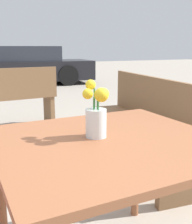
% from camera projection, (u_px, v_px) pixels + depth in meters
% --- Properties ---
extents(table_front, '(0.97, 0.90, 0.72)m').
position_uv_depth(table_front, '(109.00, 158.00, 1.24)').
color(table_front, brown).
rests_on(table_front, ground_plane).
extents(flower_vase, '(0.12, 0.14, 0.25)m').
position_uv_depth(flower_vase, '(96.00, 116.00, 1.23)').
color(flower_vase, silver).
rests_on(flower_vase, table_front).
extents(bench_near, '(0.56, 1.53, 0.85)m').
position_uv_depth(bench_near, '(142.00, 120.00, 2.57)').
color(bench_near, brown).
rests_on(bench_near, ground_plane).
extents(parked_car, '(4.65, 2.15, 1.15)m').
position_uv_depth(parked_car, '(17.00, 66.00, 8.54)').
color(parked_car, black).
rests_on(parked_car, ground_plane).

